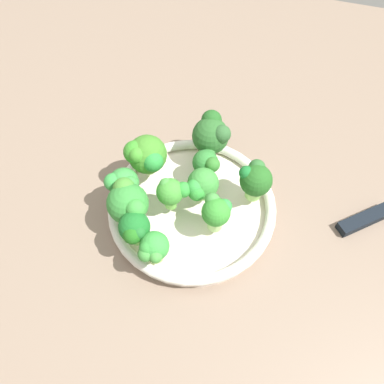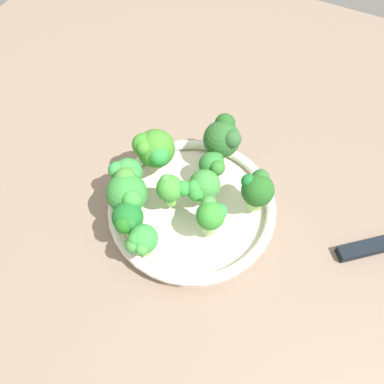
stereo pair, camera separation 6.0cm
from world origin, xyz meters
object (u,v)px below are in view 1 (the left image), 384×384
object	(u,v)px
broccoli_floret_1	(174,192)
broccoli_floret_8	(123,183)
broccoli_floret_2	(128,203)
broccoli_floret_9	(255,179)
broccoli_floret_10	(153,248)
broccoli_floret_0	(134,229)
broccoli_floret_3	(201,185)
broccoli_floret_5	(216,211)
broccoli_floret_7	(211,134)
broccoli_floret_4	(206,163)
bowl	(192,207)
broccoli_floret_6	(146,155)

from	to	relation	value
broccoli_floret_1	broccoli_floret_8	bearing A→B (deg)	92.48
broccoli_floret_1	broccoli_floret_2	size ratio (longest dim) A/B	0.86
broccoli_floret_9	broccoli_floret_10	world-z (taller)	broccoli_floret_9
broccoli_floret_0	broccoli_floret_3	distance (cm)	12.36
broccoli_floret_1	broccoli_floret_8	distance (cm)	8.11
broccoli_floret_5	broccoli_floret_8	bearing A→B (deg)	85.75
broccoli_floret_2	broccoli_floret_1	bearing A→B (deg)	-57.52
broccoli_floret_2	broccoli_floret_10	bearing A→B (deg)	-133.87
broccoli_floret_0	broccoli_floret_7	world-z (taller)	broccoli_floret_7
broccoli_floret_4	broccoli_floret_5	distance (cm)	9.70
broccoli_floret_1	broccoli_floret_3	distance (cm)	4.43
bowl	broccoli_floret_2	bearing A→B (deg)	121.13
broccoli_floret_1	broccoli_floret_5	size ratio (longest dim) A/B	0.94
broccoli_floret_9	broccoli_floret_5	bearing A→B (deg)	148.41
bowl	broccoli_floret_8	size ratio (longest dim) A/B	4.80
broccoli_floret_3	broccoli_floret_10	distance (cm)	12.54
broccoli_floret_3	broccoli_floret_9	size ratio (longest dim) A/B	0.87
bowl	broccoli_floret_10	size ratio (longest dim) A/B	4.71
broccoli_floret_8	broccoli_floret_7	bearing A→B (deg)	-40.64
broccoli_floret_1	broccoli_floret_10	size ratio (longest dim) A/B	1.04
broccoli_floret_0	broccoli_floret_6	size ratio (longest dim) A/B	0.87
broccoli_floret_2	broccoli_floret_10	xyz separation A→B (cm)	(-5.66, -5.89, -0.48)
broccoli_floret_1	broccoli_floret_6	size ratio (longest dim) A/B	0.79
broccoli_floret_0	broccoli_floret_8	bearing A→B (deg)	33.26
broccoli_floret_1	broccoli_floret_6	world-z (taller)	broccoli_floret_6
broccoli_floret_4	broccoli_floret_8	size ratio (longest dim) A/B	0.95
broccoli_floret_6	broccoli_floret_8	size ratio (longest dim) A/B	1.33
broccoli_floret_0	broccoli_floret_1	world-z (taller)	broccoli_floret_0
broccoli_floret_3	broccoli_floret_4	world-z (taller)	broccoli_floret_3
broccoli_floret_7	broccoli_floret_8	world-z (taller)	broccoli_floret_7
bowl	broccoli_floret_6	distance (cm)	11.12
broccoli_floret_4	broccoli_floret_7	size ratio (longest dim) A/B	0.71
broccoli_floret_5	bowl	bearing A→B (deg)	58.35
broccoli_floret_1	broccoli_floret_0	bearing A→B (deg)	156.31
broccoli_floret_0	broccoli_floret_5	world-z (taller)	broccoli_floret_0
broccoli_floret_2	broccoli_floret_8	distance (cm)	4.10
broccoli_floret_9	broccoli_floret_10	size ratio (longest dim) A/B	1.16
broccoli_floret_3	broccoli_floret_8	world-z (taller)	broccoli_floret_3
broccoli_floret_5	broccoli_floret_2	bearing A→B (deg)	100.07
broccoli_floret_8	broccoli_floret_1	bearing A→B (deg)	-87.52
broccoli_floret_2	broccoli_floret_5	bearing A→B (deg)	-79.93
broccoli_floret_3	broccoli_floret_5	size ratio (longest dim) A/B	0.92
broccoli_floret_4	broccoli_floret_5	size ratio (longest dim) A/B	0.84
broccoli_floret_6	broccoli_floret_9	world-z (taller)	broccoli_floret_6
broccoli_floret_5	broccoli_floret_6	xyz separation A→B (cm)	(6.37, 13.07, 0.56)
broccoli_floret_2	broccoli_floret_10	distance (cm)	8.18
broccoli_floret_0	broccoli_floret_6	world-z (taller)	broccoli_floret_6
broccoli_floret_3	broccoli_floret_6	size ratio (longest dim) A/B	0.78
broccoli_floret_10	broccoli_floret_5	bearing A→B (deg)	-40.91
bowl	broccoli_floret_2	distance (cm)	11.11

